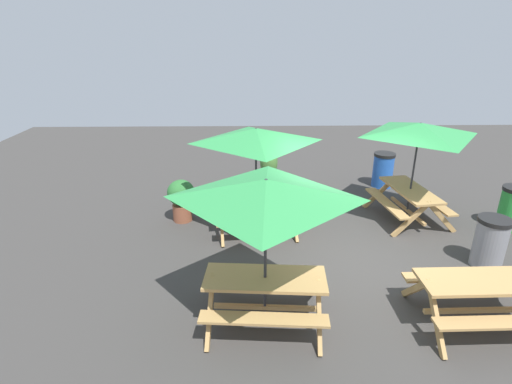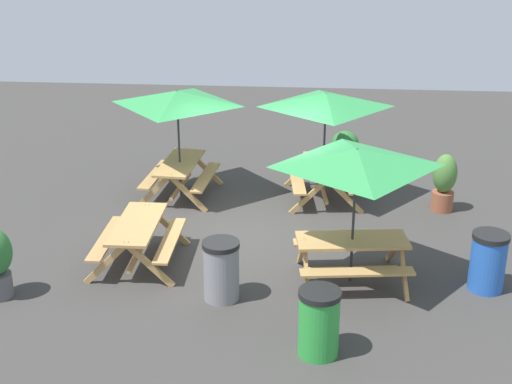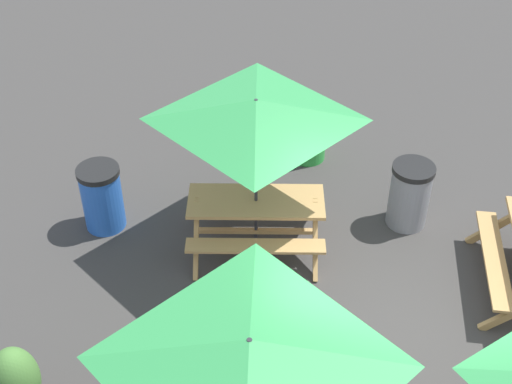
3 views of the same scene
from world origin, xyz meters
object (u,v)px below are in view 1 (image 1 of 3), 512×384
object	(u,v)px
picnic_table_2	(256,143)
trash_bin_blue	(383,170)
picnic_table_1	(479,291)
potted_plant_0	(269,168)
trash_bin_gray	(490,242)
picnic_table_0	(419,137)
potted_plant_2	(181,198)
picnic_table_3	(266,201)

from	to	relation	value
picnic_table_2	trash_bin_blue	bearing A→B (deg)	29.52
picnic_table_1	potted_plant_0	distance (m)	6.28
picnic_table_2	trash_bin_gray	xyz separation A→B (m)	(4.32, -1.58, -1.49)
trash_bin_blue	picnic_table_0	bearing A→B (deg)	-92.19
trash_bin_blue	potted_plant_2	bearing A→B (deg)	-158.45
picnic_table_2	potted_plant_0	distance (m)	2.82
picnic_table_1	trash_bin_gray	xyz separation A→B (m)	(1.08, 1.58, -0.07)
picnic_table_1	picnic_table_2	bearing A→B (deg)	134.90
picnic_table_0	picnic_table_2	xyz separation A→B (m)	(-3.57, -0.46, 0.00)
picnic_table_2	potted_plant_2	distance (m)	2.28
picnic_table_3	trash_bin_gray	world-z (taller)	picnic_table_3
picnic_table_0	trash_bin_gray	world-z (taller)	picnic_table_0
picnic_table_0	potted_plant_0	size ratio (longest dim) A/B	1.95
picnic_table_0	trash_bin_blue	world-z (taller)	picnic_table_0
trash_bin_gray	potted_plant_0	xyz separation A→B (m)	(-3.92, 4.02, 0.13)
picnic_table_3	trash_bin_blue	world-z (taller)	picnic_table_3
picnic_table_1	trash_bin_blue	bearing A→B (deg)	85.15
potted_plant_2	trash_bin_gray	bearing A→B (deg)	-19.11
picnic_table_3	potted_plant_0	bearing A→B (deg)	90.65
trash_bin_gray	trash_bin_blue	world-z (taller)	same
trash_bin_gray	potted_plant_2	xyz separation A→B (m)	(-6.03, 2.09, 0.08)
picnic_table_0	picnic_table_1	xyz separation A→B (m)	(-0.34, -3.63, -1.43)
trash_bin_gray	potted_plant_0	bearing A→B (deg)	134.26
picnic_table_2	trash_bin_gray	bearing A→B (deg)	-26.31
picnic_table_2	potted_plant_2	bearing A→B (deg)	157.42
picnic_table_2	picnic_table_3	bearing A→B (deg)	-94.80
potted_plant_0	picnic_table_2	bearing A→B (deg)	-99.41
picnic_table_1	picnic_table_3	world-z (taller)	picnic_table_3
picnic_table_3	potted_plant_2	xyz separation A→B (m)	(-1.78, 3.53, -1.41)
picnic_table_2	potted_plant_0	size ratio (longest dim) A/B	1.95
trash_bin_gray	trash_bin_blue	xyz separation A→B (m)	(-0.66, 4.21, 0.00)
picnic_table_1	potted_plant_2	xyz separation A→B (m)	(-4.95, 3.67, 0.01)
picnic_table_1	picnic_table_2	world-z (taller)	picnic_table_2
picnic_table_1	trash_bin_blue	xyz separation A→B (m)	(0.42, 5.80, -0.07)
picnic_table_2	potted_plant_2	xyz separation A→B (m)	(-1.71, 0.51, -1.41)
picnic_table_2	trash_bin_gray	size ratio (longest dim) A/B	2.38
picnic_table_1	trash_bin_gray	distance (m)	1.92
trash_bin_blue	picnic_table_2	bearing A→B (deg)	-144.32
picnic_table_2	potted_plant_0	world-z (taller)	picnic_table_2
picnic_table_0	potted_plant_2	bearing A→B (deg)	82.06
potted_plant_0	potted_plant_2	world-z (taller)	potted_plant_0
picnic_table_3	potted_plant_0	world-z (taller)	picnic_table_3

